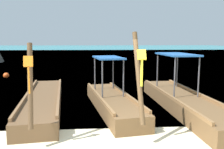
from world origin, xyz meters
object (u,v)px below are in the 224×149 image
longtail_boat_orange_ribbon (44,101)px  longtail_boat_red_ribbon (184,101)px  longtail_boat_yellow_ribbon (112,101)px  mooring_buoy_near (6,76)px

longtail_boat_orange_ribbon → longtail_boat_red_ribbon: size_ratio=0.98×
longtail_boat_yellow_ribbon → longtail_boat_red_ribbon: bearing=-4.5°
longtail_boat_orange_ribbon → mooring_buoy_near: longtail_boat_orange_ribbon is taller
longtail_boat_red_ribbon → mooring_buoy_near: size_ratio=18.76×
longtail_boat_orange_ribbon → longtail_boat_yellow_ribbon: longtail_boat_yellow_ribbon is taller
longtail_boat_red_ribbon → mooring_buoy_near: (-9.02, 7.94, -0.13)m
longtail_boat_red_ribbon → mooring_buoy_near: bearing=138.6°
longtail_boat_orange_ribbon → longtail_boat_red_ribbon: (5.07, -0.69, 0.07)m
longtail_boat_yellow_ribbon → mooring_buoy_near: (-6.47, 7.74, -0.14)m
longtail_boat_yellow_ribbon → longtail_boat_orange_ribbon: bearing=169.1°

